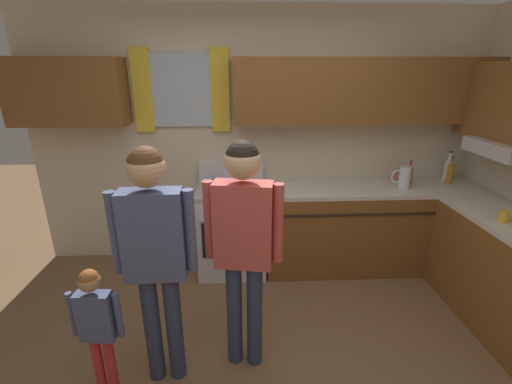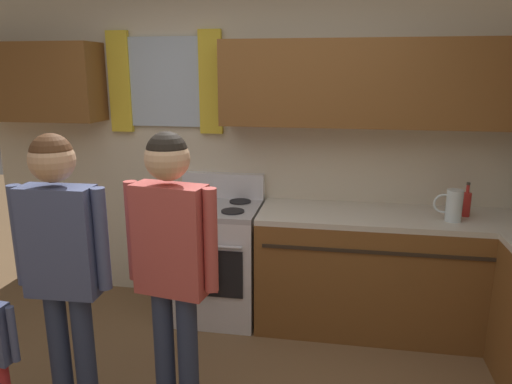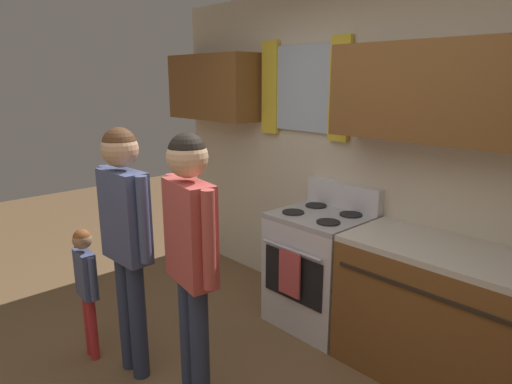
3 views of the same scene
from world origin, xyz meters
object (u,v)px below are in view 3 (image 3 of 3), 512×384
Objects in this scene: stove_oven at (320,267)px; adult_in_plaid at (191,243)px; adult_holding_child at (125,225)px; small_child at (86,279)px.

stove_oven is 1.40m from adult_in_plaid.
adult_in_plaid is at bearing 11.27° from adult_holding_child.
adult_in_plaid is (0.54, 0.11, 0.00)m from adult_holding_child.
stove_oven is 0.68× the size of adult_holding_child.
small_child is at bearing -117.17° from stove_oven.
stove_oven reaches higher than small_child.
small_child is at bearing -164.63° from adult_in_plaid.
small_child is at bearing -158.71° from adult_holding_child.
adult_in_plaid reaches higher than stove_oven.
adult_holding_child is 0.58m from small_child.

